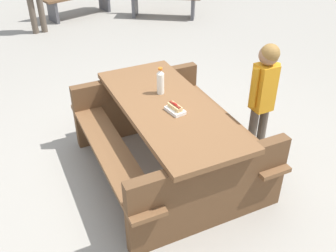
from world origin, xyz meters
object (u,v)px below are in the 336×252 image
at_px(soda_bottle, 160,82).
at_px(picnic_table, 168,133).
at_px(hotdog_tray, 175,109).
at_px(child_in_coat, 264,88).

bearing_deg(soda_bottle, picnic_table, -18.47).
xyz_separation_m(picnic_table, hotdog_tray, (0.13, -0.02, 0.34)).
bearing_deg(hotdog_tray, child_in_coat, 78.46).
bearing_deg(soda_bottle, hotdog_tray, -15.05).
distance_m(hotdog_tray, child_in_coat, 0.93).
bearing_deg(child_in_coat, picnic_table, -109.71).
relative_size(soda_bottle, child_in_coat, 0.21).
bearing_deg(soda_bottle, child_in_coat, 56.65).
distance_m(picnic_table, hotdog_tray, 0.36).
height_order(picnic_table, child_in_coat, child_in_coat).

